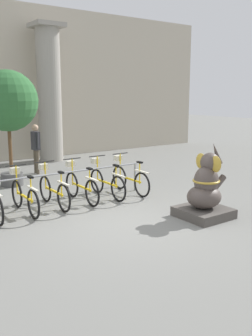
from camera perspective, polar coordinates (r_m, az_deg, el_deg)
The scene contains 11 objects.
ground_plane at distance 7.81m, azimuth 0.19°, elevation -8.16°, with size 60.00×60.00×0.00m, color slate.
column_right at distance 14.87m, azimuth -11.61°, elevation 11.14°, with size 1.13×1.13×5.16m.
bike_rack at distance 8.91m, azimuth -11.30°, elevation -1.73°, with size 4.95×0.05×0.77m.
bicycle_2 at distance 8.57m, azimuth -15.29°, elevation -4.02°, with size 0.48×1.67×1.01m.
bicycle_3 at distance 8.89m, azimuth -11.03°, elevation -3.29°, with size 0.48×1.67×1.01m.
bicycle_4 at distance 9.20m, azimuth -6.91°, elevation -2.67°, with size 0.48×1.67×1.01m.
bicycle_5 at distance 9.54m, azimuth -3.03°, elevation -2.10°, with size 0.48×1.67×1.01m.
bicycle_6 at distance 9.93m, azimuth 0.51°, elevation -1.54°, with size 0.48×1.67×1.01m.
elephant_statue at distance 8.13m, azimuth 12.01°, elevation -3.64°, with size 1.00×1.00×1.61m.
person_pedestrian at distance 12.56m, azimuth -13.60°, elevation 3.50°, with size 0.22×0.47×1.63m.
potted_tree at distance 10.98m, azimuth -17.61°, elevation 9.39°, with size 1.69×1.69×3.25m.
Camera 1 is at (-4.25, -6.02, 2.60)m, focal length 40.00 mm.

